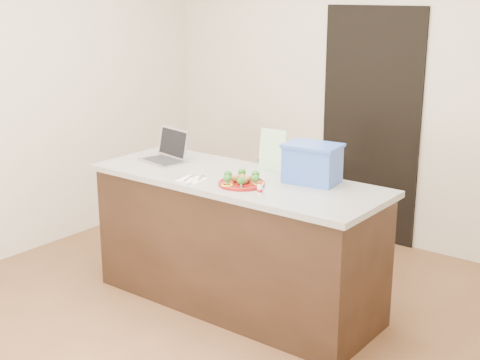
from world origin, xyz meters
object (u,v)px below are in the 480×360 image
Objects in this scene: laptop at (168,152)px; yogurt_bottle at (260,189)px; plate at (242,183)px; napkin at (192,180)px; blue_box at (312,163)px; chair at (269,209)px; island at (236,241)px.

yogurt_bottle is at bearing -3.41° from laptop.
plate is 0.34m from napkin.
chair is (-0.67, 0.47, -0.57)m from blue_box.
yogurt_bottle is (0.35, -0.22, 0.49)m from island.
laptop is at bearing 176.21° from island.
laptop reaches higher than chair.
chair is at bearing 113.31° from plate.
plate is 1.89× the size of napkin.
island is at bearing 52.51° from napkin.
island is at bearing 7.40° from laptop.
chair is (-0.20, 0.66, 0.01)m from island.
yogurt_bottle is at bearing 1.69° from napkin.
chair is (-0.55, 0.89, -0.48)m from yogurt_bottle.
plate is 0.83m from laptop.
laptop is 0.93m from chair.
island is 2.47× the size of chair.
plate is 0.98m from chair.
yogurt_bottle is at bearing -23.09° from plate.
napkin is 0.56m from laptop.
yogurt_bottle is at bearing -112.48° from blue_box.
yogurt_bottle reaches higher than island.
plate is 0.23m from yogurt_bottle.
blue_box is (0.32, 0.33, 0.12)m from plate.
blue_box is (1.13, 0.15, 0.07)m from laptop.
chair is at bearing 121.93° from yogurt_bottle.
laptop is at bearing -116.66° from chair.
island is 0.64m from yogurt_bottle.
blue_box reaches higher than plate.
laptop is (-1.02, 0.27, 0.03)m from yogurt_bottle.
plate is at bearing 156.91° from yogurt_bottle.
chair is (0.47, 0.62, -0.51)m from laptop.
island is at bearing 147.96° from yogurt_bottle.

